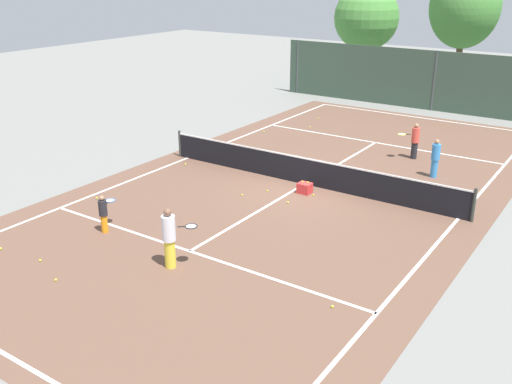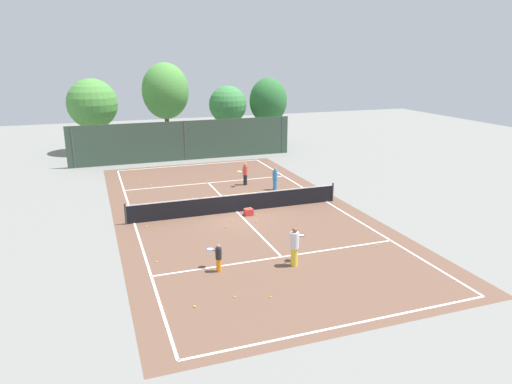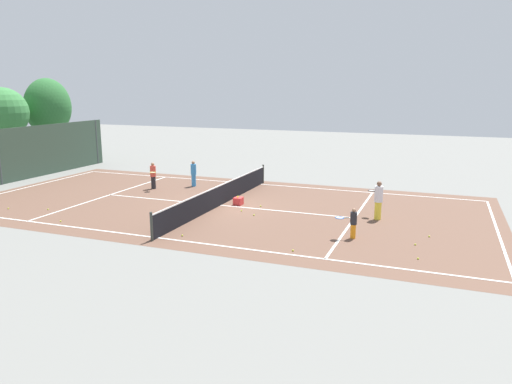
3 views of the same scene
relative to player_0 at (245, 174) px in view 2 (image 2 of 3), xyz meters
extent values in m
plane|color=slate|center=(-2.18, -5.13, -0.76)|extent=(80.00, 80.00, 0.00)
cube|color=brown|center=(-2.18, -5.13, -0.76)|extent=(13.00, 25.00, 0.00)
cube|color=white|center=(-7.68, -5.13, -0.75)|extent=(0.10, 24.00, 0.01)
cube|color=white|center=(3.32, -5.13, -0.75)|extent=(0.10, 24.00, 0.01)
cube|color=white|center=(-2.18, -17.13, -0.75)|extent=(11.00, 0.10, 0.01)
cube|color=white|center=(-2.18, 6.87, -0.75)|extent=(11.00, 0.10, 0.01)
cube|color=white|center=(-2.18, -11.53, -0.75)|extent=(11.00, 0.10, 0.01)
cube|color=white|center=(-2.18, 1.27, -0.75)|extent=(11.00, 0.10, 0.01)
cube|color=white|center=(-2.18, -5.13, -0.75)|extent=(0.10, 12.80, 0.01)
cylinder|color=#333833|center=(-8.08, -5.13, -0.21)|extent=(0.10, 0.10, 1.10)
cylinder|color=#333833|center=(3.72, -5.13, -0.21)|extent=(0.10, 0.10, 1.10)
cube|color=black|center=(-2.18, -5.13, -0.29)|extent=(11.80, 0.03, 0.95)
cube|color=white|center=(-2.18, -5.13, 0.21)|extent=(11.80, 0.04, 0.05)
cube|color=#384C3D|center=(-2.18, 8.87, 0.84)|extent=(18.00, 0.06, 3.20)
cylinder|color=#3F4447|center=(-10.68, 8.87, 0.84)|extent=(0.12, 0.12, 3.20)
cylinder|color=#3F4447|center=(-2.18, 8.87, 0.84)|extent=(0.12, 0.12, 3.20)
cylinder|color=#3F4447|center=(6.32, 8.87, 0.84)|extent=(0.12, 0.12, 3.20)
cylinder|color=brown|center=(-2.62, 14.71, 0.88)|extent=(0.39, 0.39, 3.28)
ellipsoid|color=#4C8E3D|center=(-2.62, 14.71, 4.38)|extent=(4.15, 4.28, 4.98)
cylinder|color=brown|center=(2.99, 14.05, 0.48)|extent=(0.40, 0.40, 2.48)
sphere|color=#3D8442|center=(2.99, 14.05, 3.03)|extent=(3.50, 3.50, 3.50)
cylinder|color=brown|center=(-8.92, 14.77, 0.55)|extent=(0.40, 0.40, 2.61)
sphere|color=#4C8E3D|center=(-8.92, 14.77, 3.46)|extent=(4.28, 4.28, 4.28)
cylinder|color=brown|center=(6.88, 13.70, 0.46)|extent=(0.29, 0.29, 2.45)
ellipsoid|color=#2D6B33|center=(6.88, 13.70, 3.30)|extent=(3.58, 3.33, 4.30)
cylinder|color=#232328|center=(0.02, 0.01, -0.42)|extent=(0.25, 0.25, 0.69)
cylinder|color=#E54C3F|center=(0.02, 0.01, 0.22)|extent=(0.31, 0.31, 0.60)
sphere|color=#A37556|center=(0.02, 0.01, 0.62)|extent=(0.19, 0.19, 0.19)
cylinder|color=black|center=(-0.24, -0.15, 0.25)|extent=(0.19, 0.13, 0.03)
torus|color=yellow|center=(-0.46, -0.29, 0.25)|extent=(0.46, 0.46, 0.03)
cylinder|color=silver|center=(-0.46, -0.29, 0.25)|extent=(0.38, 0.38, 0.00)
cylinder|color=yellow|center=(-2.03, -12.49, -0.38)|extent=(0.28, 0.28, 0.77)
cylinder|color=silver|center=(-2.03, -12.49, 0.35)|extent=(0.35, 0.35, 0.68)
sphere|color=brown|center=(-2.03, -12.49, 0.79)|extent=(0.21, 0.21, 0.21)
cylinder|color=black|center=(-1.77, -12.28, 0.38)|extent=(0.17, 0.15, 0.03)
torus|color=black|center=(-1.58, -12.12, 0.38)|extent=(0.46, 0.46, 0.03)
cylinder|color=silver|center=(-1.58, -12.12, 0.38)|extent=(0.39, 0.39, 0.00)
cylinder|color=#388CD8|center=(1.42, -1.76, -0.42)|extent=(0.25, 0.25, 0.68)
cylinder|color=#388CD8|center=(1.42, -1.76, 0.22)|extent=(0.31, 0.31, 0.59)
sphere|color=#A37556|center=(1.42, -1.76, 0.60)|extent=(0.18, 0.18, 0.18)
cylinder|color=orange|center=(-5.07, -11.97, -0.49)|extent=(0.20, 0.20, 0.54)
cylinder|color=#232328|center=(-5.07, -11.97, 0.02)|extent=(0.25, 0.25, 0.47)
sphere|color=#A37556|center=(-5.07, -11.97, 0.32)|extent=(0.15, 0.15, 0.15)
cylinder|color=black|center=(-5.18, -11.72, 0.04)|extent=(0.11, 0.20, 0.03)
torus|color=blue|center=(-5.28, -11.49, 0.04)|extent=(0.43, 0.43, 0.03)
cylinder|color=silver|center=(-5.28, -11.49, 0.04)|extent=(0.36, 0.36, 0.00)
cube|color=red|center=(-1.76, -5.88, -0.58)|extent=(0.45, 0.39, 0.36)
sphere|color=#CCE533|center=(-1.85, -5.88, -0.37)|extent=(0.07, 0.07, 0.07)
sphere|color=#CCE533|center=(-1.67, -5.83, -0.37)|extent=(0.07, 0.07, 0.07)
sphere|color=#CCE533|center=(-6.60, -14.39, -0.73)|extent=(0.07, 0.07, 0.07)
sphere|color=#CCE533|center=(-1.36, -5.97, -0.73)|extent=(0.07, 0.07, 0.07)
sphere|color=#CCE533|center=(-7.17, -5.88, -0.73)|extent=(0.07, 0.07, 0.07)
sphere|color=#CCE533|center=(-5.87, 1.90, -0.73)|extent=(0.07, 0.07, 0.07)
sphere|color=#CCE533|center=(-6.27, -4.78, -0.73)|extent=(0.07, 0.07, 0.07)
sphere|color=#CCE533|center=(-6.41, 3.74, -0.73)|extent=(0.07, 0.07, 0.07)
sphere|color=#CCE533|center=(-1.74, -7.03, -0.73)|extent=(0.07, 0.07, 0.07)
sphere|color=#CCE533|center=(2.37, -11.87, -0.73)|extent=(0.07, 0.07, 0.07)
sphere|color=#CCE533|center=(-7.25, -0.10, -0.73)|extent=(0.07, 0.07, 0.07)
sphere|color=#CCE533|center=(-3.39, -7.33, -0.73)|extent=(0.07, 0.07, 0.07)
sphere|color=#CCE533|center=(-5.11, -14.21, -0.73)|extent=(0.07, 0.07, 0.07)
sphere|color=#CCE533|center=(-3.91, -14.65, -0.73)|extent=(0.07, 0.07, 0.07)
sphere|color=#CCE533|center=(-2.89, -6.52, -0.73)|extent=(0.07, 0.07, 0.07)
sphere|color=#CCE533|center=(-7.31, -10.31, -0.73)|extent=(0.07, 0.07, 0.07)
camera|label=1|loc=(7.33, -22.34, 6.56)|focal=40.64mm
camera|label=2|loc=(-9.46, -28.69, 7.58)|focal=33.21mm
camera|label=3|loc=(-22.66, -14.87, 4.80)|focal=34.11mm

